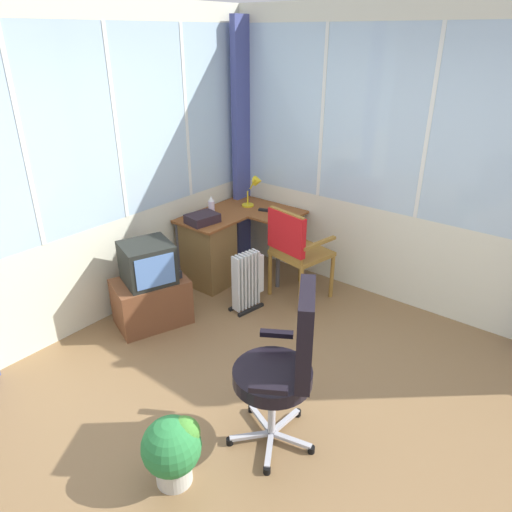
{
  "coord_description": "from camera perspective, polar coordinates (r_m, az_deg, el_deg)",
  "views": [
    {
      "loc": [
        -2.05,
        -1.4,
        2.45
      ],
      "look_at": [
        0.83,
        0.9,
        0.7
      ],
      "focal_mm": 33.13,
      "sensor_mm": 36.0,
      "label": 1
    }
  ],
  "objects": [
    {
      "name": "desk",
      "position": [
        4.98,
        -5.35,
        0.9
      ],
      "size": [
        1.12,
        0.94,
        0.72
      ],
      "color": "brown",
      "rests_on": "ground"
    },
    {
      "name": "curtain_corner",
      "position": [
        5.36,
        -1.7,
        13.1
      ],
      "size": [
        0.26,
        0.07,
        2.61
      ],
      "primitive_type": "cube",
      "rotation": [
        0.0,
        0.0,
        0.01
      ],
      "color": "#465095",
      "rests_on": "ground"
    },
    {
      "name": "ground",
      "position": [
        3.51,
        3.23,
        -19.61
      ],
      "size": [
        5.09,
        5.18,
        0.06
      ],
      "primitive_type": "cube",
      "color": "olive"
    },
    {
      "name": "paper_tray",
      "position": [
        4.75,
        -6.49,
        4.53
      ],
      "size": [
        0.33,
        0.27,
        0.09
      ],
      "primitive_type": "cube",
      "rotation": [
        0.0,
        0.0,
        -0.16
      ],
      "color": "#2B1F26",
      "rests_on": "desk"
    },
    {
      "name": "desk_lamp",
      "position": [
        5.17,
        -0.03,
        8.39
      ],
      "size": [
        0.22,
        0.19,
        0.34
      ],
      "color": "yellow",
      "rests_on": "desk"
    },
    {
      "name": "space_heater",
      "position": [
        4.52,
        -0.95,
        -2.98
      ],
      "size": [
        0.36,
        0.22,
        0.59
      ],
      "color": "silver",
      "rests_on": "ground"
    },
    {
      "name": "wooden_armchair",
      "position": [
        4.53,
        4.49,
        1.48
      ],
      "size": [
        0.57,
        0.56,
        0.96
      ],
      "color": "olive",
      "rests_on": "ground"
    },
    {
      "name": "spray_bottle",
      "position": [
        4.91,
        -5.4,
        6.0
      ],
      "size": [
        0.06,
        0.06,
        0.22
      ],
      "color": "silver",
      "rests_on": "desk"
    },
    {
      "name": "tv_remote",
      "position": [
        5.05,
        1.15,
        5.54
      ],
      "size": [
        0.09,
        0.16,
        0.02
      ],
      "primitive_type": "cube",
      "rotation": [
        0.0,
        0.0,
        0.31
      ],
      "color": "black",
      "rests_on": "desk"
    },
    {
      "name": "potted_plant",
      "position": [
        3.0,
        -9.96,
        -21.83
      ],
      "size": [
        0.35,
        0.35,
        0.45
      ],
      "color": "beige",
      "rests_on": "ground"
    },
    {
      "name": "tv_on_stand",
      "position": [
        4.38,
        -12.61,
        -3.85
      ],
      "size": [
        0.75,
        0.64,
        0.79
      ],
      "color": "brown",
      "rests_on": "ground"
    },
    {
      "name": "office_chair",
      "position": [
        2.93,
        3.74,
        -12.44
      ],
      "size": [
        0.62,
        0.59,
        1.14
      ],
      "color": "#B7B7BF",
      "rests_on": "ground"
    },
    {
      "name": "east_window_panel",
      "position": [
        4.49,
        19.56,
        9.86
      ],
      "size": [
        0.07,
        4.18,
        2.71
      ],
      "color": "silver",
      "rests_on": "ground"
    },
    {
      "name": "north_window_panel",
      "position": [
        4.21,
        -20.66,
        8.78
      ],
      "size": [
        4.09,
        0.07,
        2.71
      ],
      "color": "silver",
      "rests_on": "ground"
    }
  ]
}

